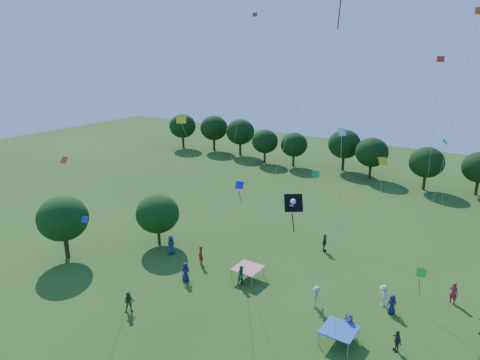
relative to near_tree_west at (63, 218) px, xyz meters
name	(u,v)px	position (x,y,z in m)	size (l,w,h in m)	color
near_tree_west	(63,218)	(0.00, 0.00, 0.00)	(4.64, 4.64, 6.08)	#422B19
near_tree_north	(158,214)	(5.14, 7.00, -0.70)	(4.31, 4.31, 5.23)	#422B19
treeline	(386,154)	(17.78, 41.69, 0.11)	(88.01, 8.77, 6.77)	#422B19
tent_red_stripe	(248,268)	(16.38, 6.16, -2.95)	(2.20, 2.20, 1.10)	red
tent_blue	(339,330)	(25.98, 2.54, -2.95)	(2.20, 2.20, 1.10)	blue
crowd_person_0	(186,272)	(12.13, 2.98, -3.14)	(0.83, 0.45, 1.69)	navy
crowd_person_2	(347,323)	(26.02, 3.93, -3.21)	(0.77, 0.42, 1.56)	#2B642B
crowd_person_3	(383,296)	(27.17, 8.59, -3.10)	(1.16, 0.52, 1.77)	beige
crowd_person_4	(397,341)	(29.39, 3.93, -3.22)	(0.89, 0.41, 1.52)	#3E3A32
crowd_person_6	(171,245)	(7.68, 6.04, -3.06)	(0.91, 0.49, 1.84)	navy
crowd_person_7	(201,255)	(11.33, 6.02, -3.10)	(0.66, 0.43, 1.78)	maroon
crowd_person_8	(242,276)	(16.49, 5.06, -3.10)	(0.87, 0.47, 1.76)	#2B6534
crowd_person_9	(316,297)	(23.00, 5.54, -3.09)	(1.17, 0.53, 1.79)	#BDB697
crowd_person_11	(349,325)	(26.24, 3.66, -3.14)	(1.58, 0.56, 1.69)	#AD65A9
crowd_person_12	(392,304)	(28.01, 7.95, -3.21)	(0.77, 0.41, 1.56)	#1A1C4C
crowd_person_13	(453,293)	(31.59, 12.04, -3.11)	(0.65, 0.42, 1.75)	maroon
crowd_person_14	(129,302)	(11.57, -2.79, -3.16)	(0.82, 0.44, 1.66)	#2B5725
crowd_person_16	(324,243)	(19.75, 14.73, -3.09)	(1.04, 0.47, 1.78)	#3F3432
pirate_kite	(294,206)	(23.90, -0.79, 6.51)	(2.45, 2.56, 9.81)	black
red_high_kite	(317,49)	(23.42, 2.30, 15.00)	(5.90, 3.05, 22.44)	red
small_kite_0	(463,78)	(29.83, 13.65, 12.97)	(1.60, 5.09, 20.51)	#E44C0D
small_kite_1	(434,124)	(28.56, 11.89, 9.80)	(1.16, 2.93, 17.20)	red
small_kite_2	(196,157)	(16.24, -0.08, 8.12)	(0.74, 6.89, 13.73)	yellow
small_kite_3	(317,209)	(23.95, 2.33, 5.30)	(1.24, 0.44, 10.46)	green
small_kite_4	(94,232)	(10.05, -4.11, 2.69)	(1.50, 4.27, 6.86)	#1338C0
small_kite_6	(339,213)	(26.88, -1.69, 7.02)	(0.79, 3.25, 14.24)	silver
small_kite_7	(443,195)	(30.23, 8.67, 5.65)	(1.24, 0.46, 12.10)	#0ED7A6
small_kite_8	(241,99)	(13.04, 10.13, 10.77)	(2.51, 2.87, 20.57)	#BD3D0B
small_kite_9	(79,185)	(7.91, -3.41, 5.55)	(2.23, 3.61, 10.45)	#F34F0C
small_kite_10	(381,191)	(27.01, 5.52, 6.24)	(0.68, 1.38, 11.15)	gold
small_kite_11	(420,279)	(30.13, 4.85, 1.14)	(0.94, 2.76, 4.58)	#1C9B23
small_kite_12	(241,203)	(18.49, 1.87, 4.76)	(2.46, 4.38, 9.19)	#151CD9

